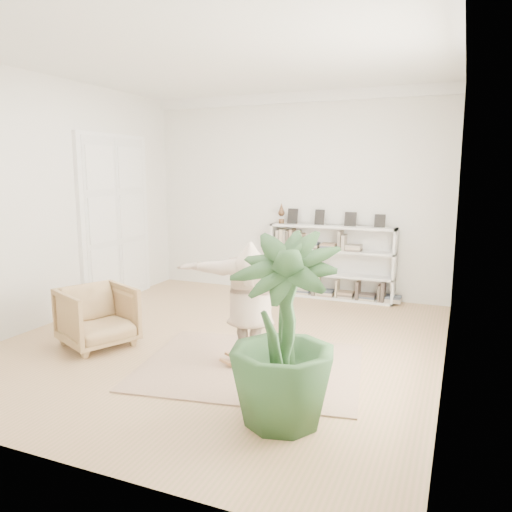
{
  "coord_description": "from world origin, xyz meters",
  "views": [
    {
      "loc": [
        2.85,
        -5.7,
        2.26
      ],
      "look_at": [
        0.3,
        0.4,
        1.12
      ],
      "focal_mm": 35.0,
      "sensor_mm": 36.0,
      "label": 1
    }
  ],
  "objects_px": {
    "rocker_board": "(251,362)",
    "houseplant": "(283,331)",
    "bookshelf": "(331,263)",
    "armchair": "(97,317)",
    "person": "(251,299)"
  },
  "relations": [
    {
      "from": "armchair",
      "to": "rocker_board",
      "type": "bearing_deg",
      "value": -62.76
    },
    {
      "from": "bookshelf",
      "to": "rocker_board",
      "type": "relative_size",
      "value": 4.31
    },
    {
      "from": "person",
      "to": "armchair",
      "type": "bearing_deg",
      "value": -6.72
    },
    {
      "from": "armchair",
      "to": "person",
      "type": "distance_m",
      "value": 2.16
    },
    {
      "from": "person",
      "to": "bookshelf",
      "type": "bearing_deg",
      "value": -100.42
    },
    {
      "from": "rocker_board",
      "to": "person",
      "type": "relative_size",
      "value": 0.3
    },
    {
      "from": "houseplant",
      "to": "person",
      "type": "bearing_deg",
      "value": 125.71
    },
    {
      "from": "armchair",
      "to": "houseplant",
      "type": "xyz_separation_m",
      "value": [
        2.88,
        -0.97,
        0.47
      ]
    },
    {
      "from": "rocker_board",
      "to": "houseplant",
      "type": "xyz_separation_m",
      "value": [
        0.77,
        -1.06,
        0.8
      ]
    },
    {
      "from": "rocker_board",
      "to": "houseplant",
      "type": "height_order",
      "value": "houseplant"
    },
    {
      "from": "bookshelf",
      "to": "person",
      "type": "bearing_deg",
      "value": -91.05
    },
    {
      "from": "armchair",
      "to": "person",
      "type": "height_order",
      "value": "person"
    },
    {
      "from": "bookshelf",
      "to": "rocker_board",
      "type": "bearing_deg",
      "value": -91.05
    },
    {
      "from": "bookshelf",
      "to": "armchair",
      "type": "bearing_deg",
      "value": -121.34
    },
    {
      "from": "bookshelf",
      "to": "houseplant",
      "type": "distance_m",
      "value": 4.6
    }
  ]
}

